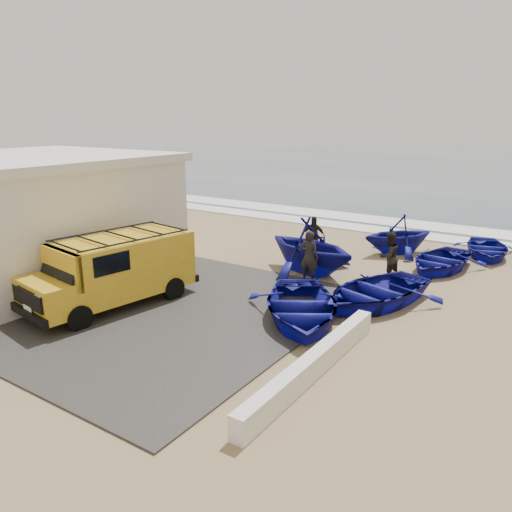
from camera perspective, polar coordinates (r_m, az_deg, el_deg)
The scene contains 17 objects.
ground at distance 16.43m, azimuth -4.19°, elevation -4.44°, with size 160.00×160.00×0.00m, color #967D57.
slab at distance 16.35m, azimuth -14.11°, elevation -4.91°, with size 12.00×10.00×0.05m, color #393634.
ocean at distance 69.03m, azimuth 26.01°, elevation 9.46°, with size 180.00×88.00×0.01m, color #385166.
surf_line at distance 26.55m, azimuth 11.88°, elevation 3.15°, with size 180.00×1.60×0.06m, color white.
surf_wash at distance 28.85m, azimuth 13.76°, elevation 4.00°, with size 180.00×2.20×0.04m, color white.
building at distance 20.12m, azimuth -25.21°, elevation 4.23°, with size 8.40×9.40×4.30m.
parapet at distance 11.53m, azimuth 6.62°, elevation -12.20°, with size 0.35×6.00×0.55m, color silver.
van at distance 15.78m, azimuth -15.81°, elevation -1.34°, with size 2.77×5.39×2.20m.
boat_near_left at distance 14.26m, azimuth 5.12°, elevation -5.74°, with size 3.09×4.33×0.90m, color navy.
boat_near_right at distance 15.83m, azimuth 13.42°, elevation -3.93°, with size 3.06×4.29×0.89m, color navy.
boat_mid_left at distance 18.50m, azimuth 6.19°, elevation 1.17°, with size 3.39×3.93×2.07m, color navy.
boat_mid_right at distance 20.12m, azimuth 20.33°, elevation -0.45°, with size 2.69×3.77×0.78m, color navy.
boat_far_left at distance 21.91m, azimuth 15.95°, elevation 2.41°, with size 2.75×3.19×1.68m, color navy.
boat_far_right at distance 22.77m, azimuth 24.84°, elevation 0.78°, with size 2.44×3.42×0.71m, color navy.
fisherman_front at distance 17.36m, azimuth 6.09°, elevation -0.12°, with size 0.69×0.45×1.88m, color black.
fisherman_middle at distance 18.24m, azimuth 14.94°, elevation -0.03°, with size 0.85×0.66×1.74m, color black.
fisherman_back at distance 20.75m, azimuth 6.54°, elevation 2.23°, with size 0.99×0.41×1.70m, color black.
Camera 1 is at (9.53, -12.14, 5.65)m, focal length 35.00 mm.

